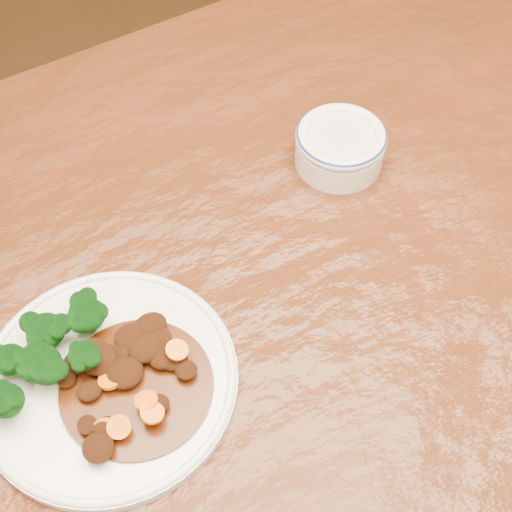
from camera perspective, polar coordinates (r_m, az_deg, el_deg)
ground at (r=1.43m, az=2.94°, el=-18.13°), size 4.00×4.00×0.00m
dining_table at (r=0.82m, az=4.89°, el=-3.53°), size 1.51×0.91×0.75m
dinner_plate at (r=0.68m, az=-11.70°, el=-9.64°), size 0.24×0.24×0.02m
broccoli_florets at (r=0.68m, az=-16.40°, el=-7.44°), size 0.13×0.08×0.04m
mince_stew at (r=0.67m, az=-10.24°, el=-9.01°), size 0.14×0.14×0.02m
dip_bowl at (r=0.82m, az=6.75°, el=8.78°), size 0.10×0.10×0.05m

